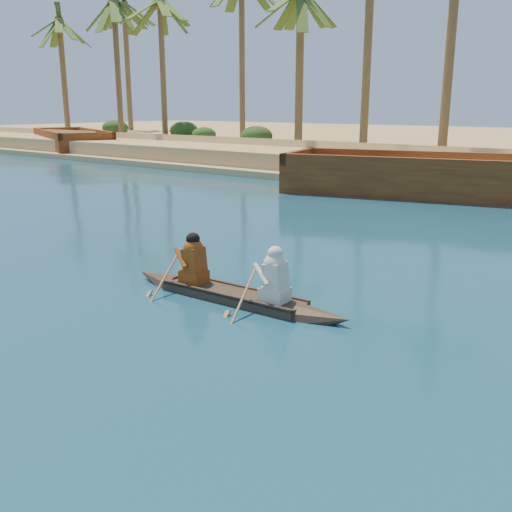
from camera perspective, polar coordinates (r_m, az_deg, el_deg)
The scene contains 3 objects.
canoe at distance 11.79m, azimuth -2.38°, elevation -3.10°, with size 5.45×0.98×1.49m.
barge_left at distance 53.52m, azimuth -17.94°, elevation 10.74°, with size 13.99×9.39×2.22m.
barge_mid at distance 26.99m, azimuth 16.84°, elevation 7.43°, with size 13.41×7.42×2.12m.
Camera 1 is at (3.43, -2.95, 3.91)m, focal length 40.00 mm.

